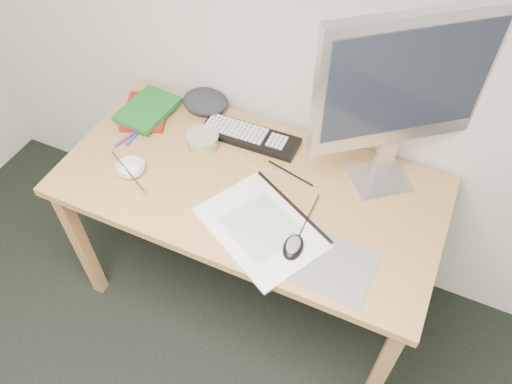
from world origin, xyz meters
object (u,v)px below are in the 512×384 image
Objects in this scene: keyboard at (250,137)px; monitor at (404,88)px; sketchpad at (261,227)px; desk at (249,198)px; rice_bowl at (131,169)px.

monitor is (0.52, 0.00, 0.41)m from keyboard.
keyboard is at bearing 148.23° from sketchpad.
keyboard reaches higher than sketchpad.
desk is 3.56× the size of keyboard.
sketchpad is at bearing -3.77° from rice_bowl.
monitor is at bearing 22.24° from rice_bowl.
monitor is at bearing 79.98° from sketchpad.
keyboard is (-0.22, 0.38, 0.01)m from sketchpad.
rice_bowl is (-0.55, 0.04, 0.01)m from sketchpad.
monitor reaches higher than desk.
keyboard is at bearing 114.31° from desk.
desk is 12.88× the size of rice_bowl.
rice_bowl reaches higher than desk.
keyboard is 0.47m from rice_bowl.
rice_bowl reaches higher than keyboard.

